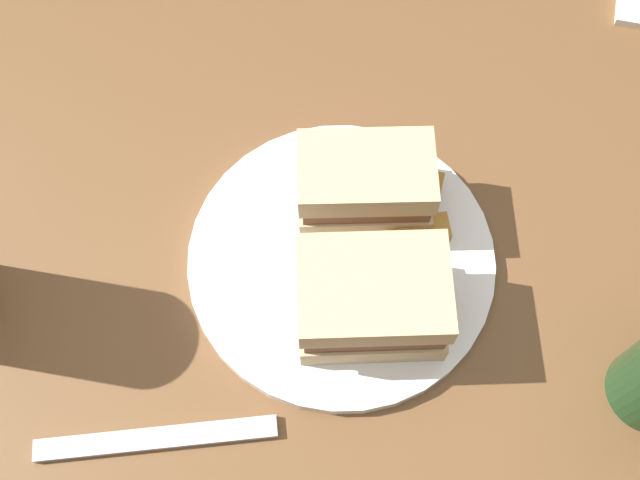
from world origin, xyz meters
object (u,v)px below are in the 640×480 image
(plate, at_px, (341,260))
(sandwich_half_left, at_px, (372,299))
(fork, at_px, (156,439))
(sandwich_half_right, at_px, (365,184))

(plate, distance_m, sandwich_half_left, 0.07)
(fork, bearing_deg, plate, -140.24)
(fork, bearing_deg, sandwich_half_left, -155.42)
(plate, distance_m, sandwich_half_right, 0.07)
(plate, xyz_separation_m, sandwich_half_left, (-0.02, 0.05, 0.04))
(sandwich_half_right, bearing_deg, fork, 54.69)
(sandwich_half_left, xyz_separation_m, sandwich_half_right, (0.01, -0.10, -0.00))
(sandwich_half_left, bearing_deg, fork, 34.65)
(plate, relative_size, sandwich_half_left, 2.12)
(plate, relative_size, fork, 1.38)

